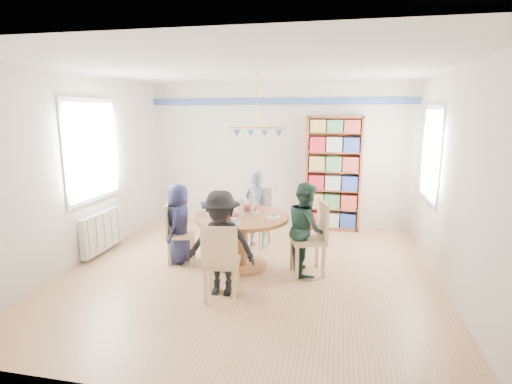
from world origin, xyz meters
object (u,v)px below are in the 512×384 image
(chair_left, at_px, (176,230))
(person_near, at_px, (221,243))
(chair_near, at_px, (221,259))
(chair_far, at_px, (258,214))
(person_right, at_px, (306,228))
(bookshelf, at_px, (333,175))
(chair_right, at_px, (314,234))
(radiator, at_px, (102,231))
(dining_table, at_px, (242,229))
(person_far, at_px, (257,209))
(person_left, at_px, (179,224))

(chair_left, relative_size, person_near, 0.69)
(chair_left, height_order, chair_near, chair_near)
(chair_far, bearing_deg, person_right, -49.41)
(person_near, xyz_separation_m, bookshelf, (1.24, 3.04, 0.39))
(chair_right, xyz_separation_m, chair_far, (-0.98, 1.02, -0.03))
(radiator, distance_m, chair_left, 1.29)
(dining_table, height_order, person_far, person_far)
(chair_right, distance_m, person_near, 1.35)
(chair_right, bearing_deg, chair_far, 133.79)
(dining_table, relative_size, person_near, 1.02)
(radiator, height_order, person_right, person_right)
(chair_near, distance_m, person_right, 1.37)
(chair_far, bearing_deg, dining_table, -91.01)
(radiator, relative_size, person_right, 0.80)
(chair_right, bearing_deg, person_left, 179.04)
(chair_left, relative_size, person_left, 0.76)
(person_left, distance_m, person_near, 1.27)
(person_near, bearing_deg, chair_far, 86.32)
(chair_left, height_order, person_near, person_near)
(chair_near, bearing_deg, bookshelf, 69.57)
(person_far, bearing_deg, chair_near, 107.84)
(chair_far, relative_size, chair_near, 1.02)
(person_near, bearing_deg, chair_near, -76.61)
(dining_table, xyz_separation_m, person_left, (-0.95, 0.01, 0.02))
(radiator, distance_m, person_left, 1.34)
(chair_left, bearing_deg, person_near, -42.43)
(chair_left, relative_size, person_far, 0.70)
(chair_far, relative_size, person_left, 0.82)
(dining_table, distance_m, chair_near, 1.05)
(radiator, distance_m, bookshelf, 4.08)
(person_near, bearing_deg, dining_table, 85.25)
(person_right, xyz_separation_m, person_near, (-0.93, -0.86, 0.01))
(dining_table, bearing_deg, chair_far, 88.99)
(radiator, relative_size, chair_near, 1.08)
(dining_table, distance_m, bookshelf, 2.51)
(dining_table, distance_m, chair_right, 1.00)
(bookshelf, bearing_deg, person_right, -98.11)
(chair_right, relative_size, chair_near, 1.08)
(chair_left, relative_size, chair_near, 0.95)
(person_far, bearing_deg, bookshelf, -114.18)
(dining_table, height_order, chair_near, chair_near)
(chair_far, bearing_deg, person_far, -81.34)
(dining_table, bearing_deg, chair_left, -178.94)
(chair_right, bearing_deg, chair_left, 179.87)
(chair_left, bearing_deg, bookshelf, 44.87)
(person_right, distance_m, bookshelf, 2.23)
(chair_left, xyz_separation_m, chair_far, (1.01, 1.02, 0.03))
(person_far, height_order, person_near, person_near)
(chair_left, height_order, person_right, person_right)
(chair_near, height_order, person_far, person_far)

